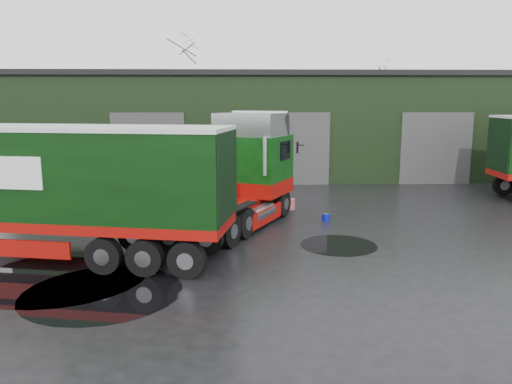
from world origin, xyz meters
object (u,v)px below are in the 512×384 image
tree_back_a (181,99)px  tree_back_b (366,111)px  hero_tractor (232,171)px  trailer_left (19,192)px  wash_bucket (326,217)px  warehouse (284,123)px

tree_back_a → tree_back_b: size_ratio=1.27×
hero_tractor → trailer_left: size_ratio=0.53×
trailer_left → wash_bucket: bearing=-56.4°
hero_tractor → trailer_left: hero_tractor is taller
hero_tractor → trailer_left: bearing=-125.8°
wash_bucket → hero_tractor: bearing=-167.5°
tree_back_a → tree_back_b: bearing=0.0°
warehouse → trailer_left: warehouse is taller
trailer_left → hero_tractor: bearing=-50.8°
tree_back_a → tree_back_b: (16.00, 0.00, -1.00)m
tree_back_b → warehouse: bearing=-128.7°
trailer_left → tree_back_a: bearing=7.7°
tree_back_b → tree_back_a: bearing=180.0°
warehouse → trailer_left: (-9.50, -18.87, -1.17)m
tree_back_a → wash_bucket: bearing=-71.2°
hero_tractor → wash_bucket: hero_tractor is taller
trailer_left → tree_back_a: (1.50, 28.87, 2.77)m
warehouse → tree_back_b: size_ratio=4.32×
warehouse → tree_back_b: 12.82m
warehouse → wash_bucket: size_ratio=107.11×
warehouse → trailer_left: 21.16m
wash_bucket → warehouse: bearing=91.5°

